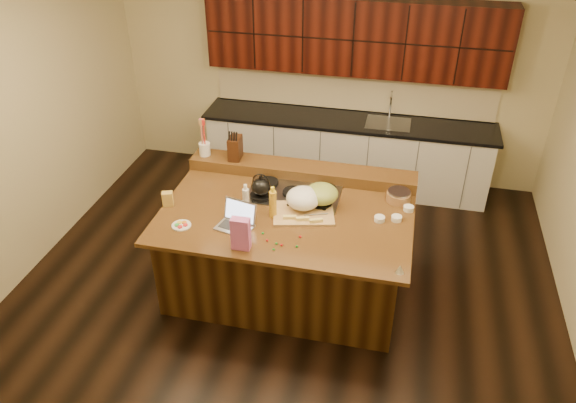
# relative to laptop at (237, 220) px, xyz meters

# --- Properties ---
(room) EXTENTS (5.52, 5.02, 2.72)m
(room) POSITION_rel_laptop_xyz_m (0.39, 0.33, 0.37)
(room) COLOR black
(room) RESTS_ON ground
(island) EXTENTS (2.40, 1.60, 0.92)m
(island) POSITION_rel_laptop_xyz_m (0.39, 0.33, -0.52)
(island) COLOR black
(island) RESTS_ON ground
(back_ledge) EXTENTS (2.40, 0.30, 0.12)m
(back_ledge) POSITION_rel_laptop_xyz_m (0.39, 1.03, -0.00)
(back_ledge) COLOR black
(back_ledge) RESTS_ON island
(cooktop) EXTENTS (0.92, 0.52, 0.05)m
(cooktop) POSITION_rel_laptop_xyz_m (0.39, 0.63, -0.05)
(cooktop) COLOR gray
(cooktop) RESTS_ON island
(back_counter) EXTENTS (3.70, 0.66, 2.40)m
(back_counter) POSITION_rel_laptop_xyz_m (0.70, 2.55, 0.00)
(back_counter) COLOR silver
(back_counter) RESTS_ON ground
(kettle) EXTENTS (0.21, 0.21, 0.17)m
(kettle) POSITION_rel_laptop_xyz_m (0.09, 0.50, 0.07)
(kettle) COLOR black
(kettle) RESTS_ON cooktop
(green_bowl) EXTENTS (0.42, 0.42, 0.18)m
(green_bowl) POSITION_rel_laptop_xyz_m (0.69, 0.50, 0.08)
(green_bowl) COLOR olive
(green_bowl) RESTS_ON cooktop
(laptop) EXTENTS (0.37, 0.32, 0.23)m
(laptop) POSITION_rel_laptop_xyz_m (0.00, 0.00, 0.00)
(laptop) COLOR #B7B7BC
(laptop) RESTS_ON island
(oil_bottle) EXTENTS (0.09, 0.09, 0.27)m
(oil_bottle) POSITION_rel_laptop_xyz_m (0.29, 0.22, 0.07)
(oil_bottle) COLOR gold
(oil_bottle) RESTS_ON island
(vinegar_bottle) EXTENTS (0.07, 0.07, 0.25)m
(vinegar_bottle) POSITION_rel_laptop_xyz_m (0.02, 0.24, 0.06)
(vinegar_bottle) COLOR silver
(vinegar_bottle) RESTS_ON island
(wooden_tray) EXTENTS (0.65, 0.54, 0.23)m
(wooden_tray) POSITION_rel_laptop_xyz_m (0.54, 0.37, 0.04)
(wooden_tray) COLOR tan
(wooden_tray) RESTS_ON island
(ramekin_a) EXTENTS (0.13, 0.13, 0.04)m
(ramekin_a) POSITION_rel_laptop_xyz_m (1.43, 0.41, -0.04)
(ramekin_a) COLOR white
(ramekin_a) RESTS_ON island
(ramekin_b) EXTENTS (0.11, 0.11, 0.04)m
(ramekin_b) POSITION_rel_laptop_xyz_m (1.53, 0.60, -0.04)
(ramekin_b) COLOR white
(ramekin_b) RESTS_ON island
(ramekin_c) EXTENTS (0.10, 0.10, 0.04)m
(ramekin_c) POSITION_rel_laptop_xyz_m (1.27, 0.37, -0.04)
(ramekin_c) COLOR white
(ramekin_c) RESTS_ON island
(strainer_bowl) EXTENTS (0.27, 0.27, 0.09)m
(strainer_bowl) POSITION_rel_laptop_xyz_m (1.42, 0.76, -0.02)
(strainer_bowl) COLOR #996B3F
(strainer_bowl) RESTS_ON island
(kitchen_timer) EXTENTS (0.10, 0.10, 0.07)m
(kitchen_timer) POSITION_rel_laptop_xyz_m (1.50, -0.34, -0.03)
(kitchen_timer) COLOR silver
(kitchen_timer) RESTS_ON island
(pink_bag) EXTENTS (0.16, 0.09, 0.30)m
(pink_bag) POSITION_rel_laptop_xyz_m (0.14, -0.32, 0.09)
(pink_bag) COLOR #CD60AE
(pink_bag) RESTS_ON island
(candy_plate) EXTENTS (0.22, 0.22, 0.01)m
(candy_plate) POSITION_rel_laptop_xyz_m (-0.50, -0.13, -0.05)
(candy_plate) COLOR white
(candy_plate) RESTS_ON island
(package_box) EXTENTS (0.12, 0.10, 0.14)m
(package_box) POSITION_rel_laptop_xyz_m (-0.76, 0.18, 0.01)
(package_box) COLOR gold
(package_box) RESTS_ON island
(utensil_crock) EXTENTS (0.14, 0.14, 0.14)m
(utensil_crock) POSITION_rel_laptop_xyz_m (-0.68, 1.03, 0.13)
(utensil_crock) COLOR white
(utensil_crock) RESTS_ON back_ledge
(knife_block) EXTENTS (0.13, 0.21, 0.25)m
(knife_block) POSITION_rel_laptop_xyz_m (-0.33, 1.03, 0.18)
(knife_block) COLOR black
(knife_block) RESTS_ON back_ledge
(gumdrop_0) EXTENTS (0.02, 0.02, 0.02)m
(gumdrop_0) POSITION_rel_laptop_xyz_m (0.33, -0.18, -0.05)
(gumdrop_0) COLOR red
(gumdrop_0) RESTS_ON island
(gumdrop_1) EXTENTS (0.02, 0.02, 0.02)m
(gumdrop_1) POSITION_rel_laptop_xyz_m (0.42, -0.20, -0.05)
(gumdrop_1) COLOR #198C26
(gumdrop_1) RESTS_ON island
(gumdrop_2) EXTENTS (0.02, 0.02, 0.02)m
(gumdrop_2) POSITION_rel_laptop_xyz_m (0.47, -0.21, -0.05)
(gumdrop_2) COLOR red
(gumdrop_2) RESTS_ON island
(gumdrop_3) EXTENTS (0.02, 0.02, 0.02)m
(gumdrop_3) POSITION_rel_laptop_xyz_m (0.27, -0.08, -0.05)
(gumdrop_3) COLOR #198C26
(gumdrop_3) RESTS_ON island
(gumdrop_4) EXTENTS (0.02, 0.02, 0.02)m
(gumdrop_4) POSITION_rel_laptop_xyz_m (0.60, -0.06, -0.05)
(gumdrop_4) COLOR red
(gumdrop_4) RESTS_ON island
(gumdrop_5) EXTENTS (0.02, 0.02, 0.02)m
(gumdrop_5) POSITION_rel_laptop_xyz_m (0.42, -0.29, -0.05)
(gumdrop_5) COLOR #198C26
(gumdrop_5) RESTS_ON island
(gumdrop_6) EXTENTS (0.02, 0.02, 0.02)m
(gumdrop_6) POSITION_rel_laptop_xyz_m (0.16, -0.28, -0.05)
(gumdrop_6) COLOR red
(gumdrop_6) RESTS_ON island
(gumdrop_7) EXTENTS (0.02, 0.02, 0.02)m
(gumdrop_7) POSITION_rel_laptop_xyz_m (0.61, -0.20, -0.05)
(gumdrop_7) COLOR #198C26
(gumdrop_7) RESTS_ON island
(gumdrop_8) EXTENTS (0.02, 0.02, 0.02)m
(gumdrop_8) POSITION_rel_laptop_xyz_m (0.61, -0.06, -0.05)
(gumdrop_8) COLOR red
(gumdrop_8) RESTS_ON island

